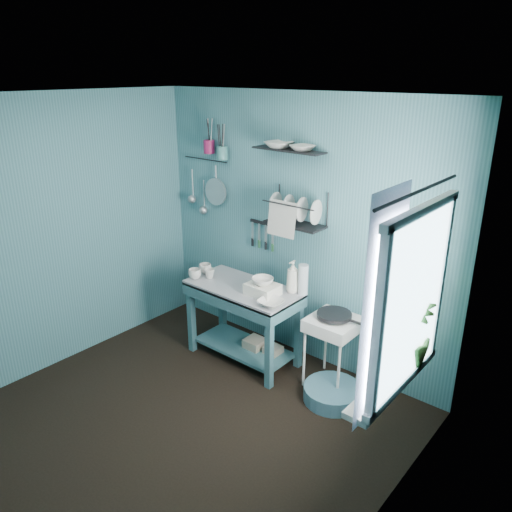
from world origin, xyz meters
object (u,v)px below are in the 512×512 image
Objects in this scene: frying_pan at (334,315)px; storage_tin_large at (255,349)px; wash_tub at (263,289)px; utensil_cup_magenta at (209,147)px; mug_left at (195,274)px; mug_mid at (209,274)px; work_counter at (243,323)px; water_bottle at (303,280)px; mug_right at (205,269)px; soap_bottle at (293,276)px; hotplate_stand at (332,352)px; storage_tin_small at (273,356)px; floor_basin at (332,393)px; utensil_cup_teal at (222,153)px; colander at (216,192)px; potted_plant at (409,332)px; dish_rack at (295,208)px.

frying_pan reaches higher than storage_tin_large.
wash_tub is 2.15× the size of utensil_cup_magenta.
mug_left is at bearing -166.14° from frying_pan.
mug_mid is 0.36× the size of wash_tub.
wash_tub is (0.25, -0.02, 0.43)m from work_counter.
mug_left is 1.07m from water_bottle.
frying_pan is 2.08m from utensil_cup_magenta.
work_counter reaches higher than frying_pan.
work_counter is 0.30m from storage_tin_large.
mug_left is at bearing -169.14° from wash_tub.
soap_bottle is at bearing 12.26° from mug_right.
hotplate_stand is at bearing 17.22° from wash_tub.
utensil_cup_magenta reaches higher than hotplate_stand.
soap_bottle reaches higher than mug_right.
mug_mid is 0.77× the size of utensil_cup_magenta.
storage_tin_large reaches higher than storage_tin_small.
mug_right is 0.93m from storage_tin_large.
wash_tub reaches higher than storage_tin_small.
work_counter is 4.92× the size of storage_tin_large.
floor_basin is at bearing 1.73° from mug_mid.
utensil_cup_teal reaches higher than water_bottle.
work_counter reaches higher than storage_tin_small.
colander reaches higher than potted_plant.
mug_right reaches higher than floor_basin.
work_counter is 0.95m from frying_pan.
utensil_cup_magenta is (-1.29, 0.16, 1.03)m from water_bottle.
work_counter reaches higher than hotplate_stand.
wash_tub is 0.43× the size of hotplate_stand.
wash_tub is at bearing -162.78° from frying_pan.
colander reaches higher than storage_tin_small.
potted_plant is at bearing -14.56° from storage_tin_large.
floor_basin is at bearing 3.12° from work_counter.
mug_right is at bearing -167.74° from soap_bottle.
utensil_cup_teal reaches higher than storage_tin_small.
potted_plant reaches higher than mug_right.
mug_mid is 0.89m from colander.
colander is (-1.61, 0.23, 1.15)m from hotplate_stand.
water_bottle is at bearing 165.29° from hotplate_stand.
colander reaches higher than storage_tin_large.
frying_pan is (0.00, 0.00, 0.37)m from hotplate_stand.
frying_pan is (0.63, 0.20, -0.12)m from wash_tub.
dish_rack reaches higher than mug_left.
water_bottle is 1.39m from potted_plant.
floor_basin is (1.80, -0.40, -1.87)m from utensil_cup_magenta.
wash_tub is 1.57m from utensil_cup_magenta.
wash_tub is 0.37m from water_bottle.
dish_rack is at bearing 50.18° from storage_tin_large.
mug_mid is at bearing -168.37° from storage_tin_small.
water_bottle is (0.27, 0.24, 0.09)m from wash_tub.
utensil_cup_magenta is (-1.19, 0.18, 1.02)m from soap_bottle.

